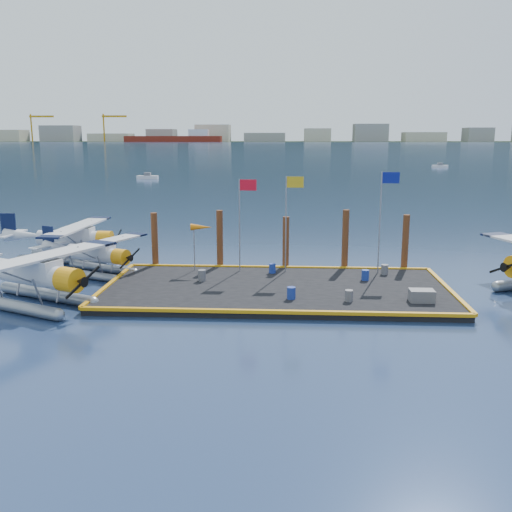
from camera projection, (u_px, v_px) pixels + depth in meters
The scene contains 23 objects.
ground at pixel (276, 293), 33.79m from camera, with size 4000.00×4000.00×0.00m, color navy.
dock at pixel (276, 290), 33.75m from camera, with size 20.00×10.00×0.40m, color black.
dock_bumpers at pixel (276, 285), 33.69m from camera, with size 20.25×10.25×0.18m, color #C7840B, non-canonical shape.
far_backdrop at pixel (369, 136), 1715.33m from camera, with size 3050.00×2050.00×810.00m.
seaplane_a at pixel (33, 278), 30.71m from camera, with size 9.80×10.28×3.77m.
seaplane_b at pixel (96, 256), 37.75m from camera, with size 7.86×8.26×3.02m.
seaplane_c at pixel (73, 241), 42.22m from camera, with size 8.92×9.83×3.50m.
drum_0 at pixel (202, 275), 34.92m from camera, with size 0.49×0.49×0.69m, color #545358.
drum_1 at pixel (349, 296), 30.62m from camera, with size 0.44×0.44×0.62m, color #545358.
drum_2 at pixel (365, 275), 35.08m from camera, with size 0.46×0.46×0.65m, color navy.
drum_3 at pixel (291, 293), 31.06m from camera, with size 0.47×0.47×0.66m, color navy.
drum_4 at pixel (385, 269), 36.57m from camera, with size 0.45×0.45×0.64m, color #545358.
drum_5 at pixel (272, 268), 36.94m from camera, with size 0.44×0.44×0.61m, color navy.
crate at pixel (422, 296), 30.56m from camera, with size 1.30×0.87×0.65m, color #545358.
flagpole_red at pixel (243, 211), 36.73m from camera, with size 1.14×0.08×6.00m.
flagpole_yellow at pixel (289, 209), 36.53m from camera, with size 1.14×0.08×6.20m.
flagpole_blue at pixel (384, 207), 36.16m from camera, with size 1.14×0.08×6.50m.
windsock at pixel (201, 228), 37.12m from camera, with size 1.40×0.44×3.12m.
piling_0 at pixel (155, 242), 39.14m from camera, with size 0.44×0.44×4.00m, color #4C2D15.
piling_1 at pixel (220, 241), 38.86m from camera, with size 0.44×0.44×4.20m, color #4C2D15.
piling_2 at pixel (286, 245), 38.65m from camera, with size 0.44×0.44×3.80m, color #4C2D15.
piling_3 at pixel (345, 242), 38.37m from camera, with size 0.44×0.44×4.30m, color #4C2D15.
piling_4 at pixel (405, 244), 38.17m from camera, with size 0.44×0.44×4.00m, color #4C2D15.
Camera 1 is at (0.69, -32.63, 9.12)m, focal length 40.00 mm.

